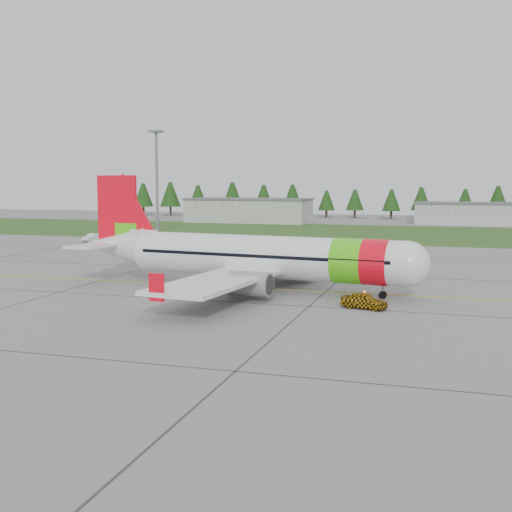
% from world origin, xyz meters
% --- Properties ---
extents(ground, '(320.00, 320.00, 0.00)m').
position_xyz_m(ground, '(0.00, 0.00, 0.00)').
color(ground, gray).
rests_on(ground, ground).
extents(aircraft, '(37.87, 35.16, 11.49)m').
position_xyz_m(aircraft, '(3.01, 7.33, 3.31)').
color(aircraft, white).
rests_on(aircraft, ground).
extents(follow_me_car, '(1.75, 1.92, 4.02)m').
position_xyz_m(follow_me_car, '(14.70, 0.55, 2.01)').
color(follow_me_car, '#DD9D0C').
rests_on(follow_me_car, ground).
extents(service_van, '(1.72, 1.64, 4.36)m').
position_xyz_m(service_van, '(-40.63, 48.65, 2.18)').
color(service_van, silver).
rests_on(service_van, ground).
extents(grass_strip, '(320.00, 50.00, 0.03)m').
position_xyz_m(grass_strip, '(0.00, 82.00, 0.01)').
color(grass_strip, '#30561E').
rests_on(grass_strip, ground).
extents(taxi_guideline, '(120.00, 0.25, 0.02)m').
position_xyz_m(taxi_guideline, '(0.00, 8.00, 0.01)').
color(taxi_guideline, gold).
rests_on(taxi_guideline, ground).
extents(hangar_west, '(32.00, 14.00, 6.00)m').
position_xyz_m(hangar_west, '(-30.00, 110.00, 3.00)').
color(hangar_west, '#A8A8A3').
rests_on(hangar_west, ground).
extents(hangar_east, '(24.00, 12.00, 5.20)m').
position_xyz_m(hangar_east, '(25.00, 118.00, 2.60)').
color(hangar_east, '#A8A8A3').
rests_on(hangar_east, ground).
extents(floodlight_mast, '(0.50, 0.50, 20.00)m').
position_xyz_m(floodlight_mast, '(-32.00, 58.00, 10.00)').
color(floodlight_mast, slate).
rests_on(floodlight_mast, ground).
extents(treeline, '(160.00, 8.00, 10.00)m').
position_xyz_m(treeline, '(0.00, 138.00, 5.00)').
color(treeline, '#1C3F14').
rests_on(treeline, ground).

